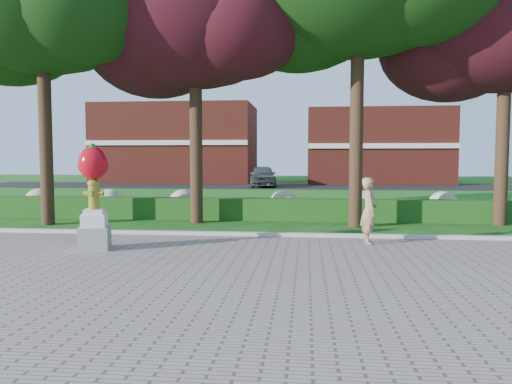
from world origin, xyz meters
TOP-DOWN VIEW (x-y plane):
  - ground at (0.00, 0.00)m, footprint 100.00×100.00m
  - walkway at (0.00, -4.00)m, footprint 40.00×14.00m
  - curb at (0.00, 3.00)m, footprint 40.00×0.18m
  - lawn_hedge at (0.00, 7.00)m, footprint 24.00×0.70m
  - hydrangea_row at (0.57, 8.00)m, footprint 20.10×1.10m
  - street at (0.00, 28.00)m, footprint 50.00×8.00m
  - building_left at (-10.00, 34.00)m, footprint 14.00×8.00m
  - building_right at (8.00, 34.00)m, footprint 12.00×8.00m
  - tree_mid_left at (-2.10, 6.08)m, footprint 8.25×7.04m
  - tree_far_right at (8.40, 6.58)m, footprint 7.88×6.72m
  - hydrant_sculpture at (-3.36, 0.50)m, footprint 0.86×0.86m
  - woman at (3.51, 2.04)m, footprint 0.49×0.68m
  - parked_car at (-1.49, 27.06)m, footprint 2.48×5.05m

SIDE VIEW (x-z plane):
  - ground at x=0.00m, z-range 0.00..0.00m
  - street at x=0.00m, z-range 0.00..0.02m
  - walkway at x=0.00m, z-range 0.00..0.04m
  - curb at x=0.00m, z-range 0.00..0.15m
  - lawn_hedge at x=0.00m, z-range 0.00..0.80m
  - hydrangea_row at x=0.57m, z-range 0.06..1.04m
  - parked_car at x=-1.49m, z-range 0.02..1.68m
  - woman at x=3.51m, z-range 0.04..1.80m
  - hydrant_sculpture at x=-3.36m, z-range 0.12..2.74m
  - building_right at x=8.00m, z-range 0.00..6.40m
  - building_left at x=-10.00m, z-range 0.00..7.00m
  - tree_far_right at x=8.40m, z-range 1.86..12.07m
  - tree_mid_left at x=-2.10m, z-range 1.95..12.65m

